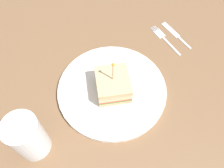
# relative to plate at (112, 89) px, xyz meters

# --- Properties ---
(ground_plane) EXTENTS (1.08, 1.08, 0.02)m
(ground_plane) POSITION_rel_plate_xyz_m (0.00, 0.00, -0.02)
(ground_plane) COLOR brown
(plate) EXTENTS (0.27, 0.27, 0.01)m
(plate) POSITION_rel_plate_xyz_m (0.00, 0.00, 0.00)
(plate) COLOR silver
(plate) RESTS_ON ground_plane
(sandwich_half_center) EXTENTS (0.10, 0.10, 0.11)m
(sandwich_half_center) POSITION_rel_plate_xyz_m (-0.00, -0.01, 0.03)
(sandwich_half_center) COLOR tan
(sandwich_half_center) RESTS_ON plate
(drink_glass) EXTENTS (0.07, 0.07, 0.12)m
(drink_glass) POSITION_rel_plate_xyz_m (-0.21, -0.06, 0.05)
(drink_glass) COLOR beige
(drink_glass) RESTS_ON ground_plane
(fork) EXTENTS (0.03, 0.13, 0.00)m
(fork) POSITION_rel_plate_xyz_m (0.21, 0.11, -0.00)
(fork) COLOR silver
(fork) RESTS_ON ground_plane
(knife) EXTENTS (0.03, 0.12, 0.00)m
(knife) POSITION_rel_plate_xyz_m (0.25, 0.10, -0.00)
(knife) COLOR silver
(knife) RESTS_ON ground_plane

